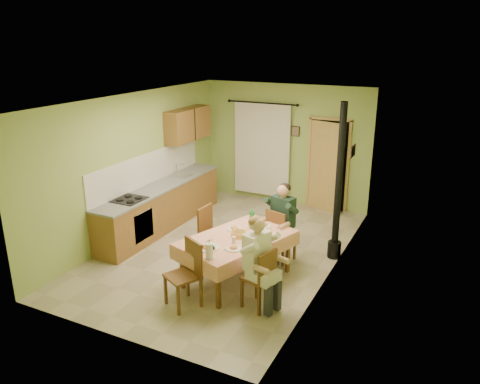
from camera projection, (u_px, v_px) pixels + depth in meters
The scene contains 17 objects.
floor at pixel (226, 250), 8.77m from camera, with size 4.00×6.00×0.01m, color tan.
room_shell at pixel (225, 155), 8.19m from camera, with size 4.04×6.04×2.82m.
kitchen_run at pixel (162, 205), 9.67m from camera, with size 0.64×3.64×1.56m.
upper_cabinets at pixel (188, 124), 10.36m from camera, with size 0.35×1.40×0.70m, color brown.
curtain at pixel (262, 149), 11.07m from camera, with size 1.70×0.07×2.22m.
doorway at pixel (327, 165), 10.48m from camera, with size 0.96×0.30×2.15m.
dining_table at pixel (237, 259), 7.58m from camera, with size 1.65×2.11×0.76m.
tableware at pixel (234, 236), 7.35m from camera, with size 0.67×1.62×0.33m.
chair_far at pixel (281, 245), 8.29m from camera, with size 0.50×0.50×0.97m.
chair_near at pixel (184, 287), 6.88m from camera, with size 0.59×0.59×1.00m.
chair_right at pixel (259, 290), 6.83m from camera, with size 0.49×0.49×0.95m.
chair_left at pixel (214, 245), 8.27m from camera, with size 0.46×0.46×0.99m.
man_far at pixel (282, 214), 8.11m from camera, with size 0.64×0.56×1.39m.
man_right at pixel (259, 253), 6.65m from camera, with size 0.57×0.64×1.39m.
stove_flue at pixel (337, 204), 8.16m from camera, with size 0.24×0.24×2.80m.
picture_back at pixel (296, 131), 10.64m from camera, with size 0.19×0.03×0.23m, color black.
picture_right at pixel (353, 151), 8.38m from camera, with size 0.03×0.31×0.21m, color brown.
Camera 1 is at (3.76, -7.03, 3.81)m, focal length 35.00 mm.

